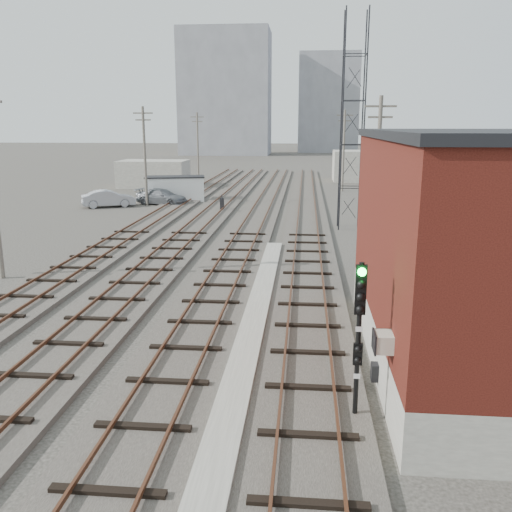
# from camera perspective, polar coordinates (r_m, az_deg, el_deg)

# --- Properties ---
(ground) EXTENTS (320.00, 320.00, 0.00)m
(ground) POSITION_cam_1_polar(r_m,az_deg,el_deg) (64.96, 3.17, 7.11)
(ground) COLOR #282621
(ground) RESTS_ON ground
(track_right) EXTENTS (3.20, 90.00, 0.39)m
(track_right) POSITION_cam_1_polar(r_m,az_deg,el_deg) (44.10, 5.40, 4.10)
(track_right) COLOR #332D28
(track_right) RESTS_ON ground
(track_mid_right) EXTENTS (3.20, 90.00, 0.39)m
(track_mid_right) POSITION_cam_1_polar(r_m,az_deg,el_deg) (44.27, 0.20, 4.20)
(track_mid_right) COLOR #332D28
(track_mid_right) RESTS_ON ground
(track_mid_left) EXTENTS (3.20, 90.00, 0.39)m
(track_mid_left) POSITION_cam_1_polar(r_m,az_deg,el_deg) (44.79, -4.91, 4.26)
(track_mid_left) COLOR #332D28
(track_mid_left) RESTS_ON ground
(track_left) EXTENTS (3.20, 90.00, 0.39)m
(track_left) POSITION_cam_1_polar(r_m,az_deg,el_deg) (45.66, -9.88, 4.29)
(track_left) COLOR #332D28
(track_left) RESTS_ON ground
(platform_curb) EXTENTS (0.90, 28.00, 0.26)m
(platform_curb) POSITION_cam_1_polar(r_m,az_deg,el_deg) (19.95, -0.36, -7.64)
(platform_curb) COLOR gray
(platform_curb) RESTS_ON ground
(brick_building) EXTENTS (6.54, 12.20, 7.22)m
(brick_building) POSITION_cam_1_polar(r_m,az_deg,el_deg) (17.70, 22.12, 0.41)
(brick_building) COLOR gray
(brick_building) RESTS_ON ground
(lattice_tower) EXTENTS (1.60, 1.60, 15.00)m
(lattice_tower) POSITION_cam_1_polar(r_m,az_deg,el_deg) (39.63, 10.11, 13.63)
(lattice_tower) COLOR black
(lattice_tower) RESTS_ON ground
(utility_pole_left_b) EXTENTS (1.80, 0.24, 9.00)m
(utility_pole_left_b) POSITION_cam_1_polar(r_m,az_deg,el_deg) (51.73, -11.63, 10.52)
(utility_pole_left_b) COLOR #595147
(utility_pole_left_b) RESTS_ON ground
(utility_pole_left_c) EXTENTS (1.80, 0.24, 9.00)m
(utility_pole_left_c) POSITION_cam_1_polar(r_m,az_deg,el_deg) (76.00, -6.15, 11.63)
(utility_pole_left_c) COLOR #595147
(utility_pole_left_c) RESTS_ON ground
(utility_pole_right_a) EXTENTS (1.80, 0.24, 9.00)m
(utility_pole_right_a) POSITION_cam_1_polar(r_m,az_deg,el_deg) (32.87, 12.67, 8.83)
(utility_pole_right_a) COLOR #595147
(utility_pole_right_a) RESTS_ON ground
(utility_pole_right_b) EXTENTS (1.80, 0.24, 9.00)m
(utility_pole_right_b) POSITION_cam_1_polar(r_m,az_deg,el_deg) (62.69, 9.22, 11.12)
(utility_pole_right_b) COLOR #595147
(utility_pole_right_b) RESTS_ON ground
(apartment_left) EXTENTS (22.00, 14.00, 30.00)m
(apartment_left) POSITION_cam_1_polar(r_m,az_deg,el_deg) (141.18, -3.20, 16.73)
(apartment_left) COLOR gray
(apartment_left) RESTS_ON ground
(apartment_right) EXTENTS (16.00, 12.00, 26.00)m
(apartment_right) POSITION_cam_1_polar(r_m,az_deg,el_deg) (154.71, 7.60, 15.62)
(apartment_right) COLOR gray
(apartment_right) RESTS_ON ground
(shed_left) EXTENTS (8.00, 5.00, 3.20)m
(shed_left) POSITION_cam_1_polar(r_m,az_deg,el_deg) (67.30, -10.71, 8.50)
(shed_left) COLOR gray
(shed_left) RESTS_ON ground
(shed_right) EXTENTS (6.00, 6.00, 4.00)m
(shed_right) POSITION_cam_1_polar(r_m,az_deg,el_deg) (74.99, 10.46, 9.32)
(shed_right) COLOR gray
(shed_right) RESTS_ON ground
(signal_mast) EXTENTS (0.40, 0.41, 4.18)m
(signal_mast) POSITION_cam_1_polar(r_m,az_deg,el_deg) (13.66, 10.77, -7.64)
(signal_mast) COLOR gray
(signal_mast) RESTS_ON ground
(switch_stand) EXTENTS (0.34, 0.34, 1.39)m
(switch_stand) POSITION_cam_1_polar(r_m,az_deg,el_deg) (47.49, -3.60, 5.49)
(switch_stand) COLOR black
(switch_stand) RESTS_ON ground
(site_trailer) EXTENTS (6.23, 3.74, 2.45)m
(site_trailer) POSITION_cam_1_polar(r_m,az_deg,el_deg) (54.52, -8.53, 7.04)
(site_trailer) COLOR white
(site_trailer) RESTS_ON ground
(car_red) EXTENTS (3.75, 1.65, 1.25)m
(car_red) POSITION_cam_1_polar(r_m,az_deg,el_deg) (55.34, -9.11, 6.48)
(car_red) COLOR #9C250E
(car_red) RESTS_ON ground
(car_silver) EXTENTS (4.98, 3.55, 1.56)m
(car_silver) POSITION_cam_1_polar(r_m,az_deg,el_deg) (51.80, -15.27, 5.86)
(car_silver) COLOR #9C9DA3
(car_silver) RESTS_ON ground
(car_grey) EXTENTS (5.45, 3.42, 1.47)m
(car_grey) POSITION_cam_1_polar(r_m,az_deg,el_deg) (52.32, -9.89, 6.16)
(car_grey) COLOR slate
(car_grey) RESTS_ON ground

